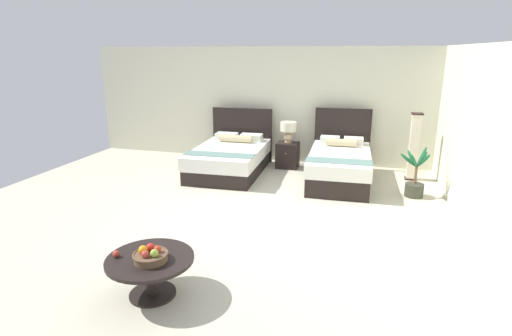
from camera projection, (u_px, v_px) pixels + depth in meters
ground_plane at (254, 218)px, 6.09m from camera, size 9.56×10.38×0.02m
wall_back at (296, 105)px, 8.88m from camera, size 9.56×0.12×2.50m
wall_side_right at (478, 142)px, 5.35m from camera, size 0.12×5.98×2.50m
bed_near_window at (230, 158)px, 8.27m from camera, size 1.41×2.14×1.19m
bed_near_corner at (340, 164)px, 7.70m from camera, size 1.21×2.16×1.26m
nightstand at (288, 155)px, 8.61m from camera, size 0.45×0.43×0.54m
table_lamp at (288, 129)px, 8.48m from camera, size 0.34×0.34×0.44m
coffee_table at (151, 267)px, 4.06m from camera, size 0.88×0.88×0.42m
fruit_bowl at (150, 255)px, 3.96m from camera, size 0.35×0.35×0.16m
loose_apple at (116, 254)px, 4.04m from camera, size 0.07×0.07×0.07m
floor_lamp_corner at (414, 147)px, 7.71m from camera, size 0.21×0.21×1.29m
potted_palm at (415, 182)px, 6.88m from camera, size 0.50×0.47×0.87m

